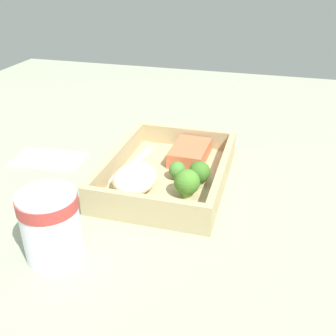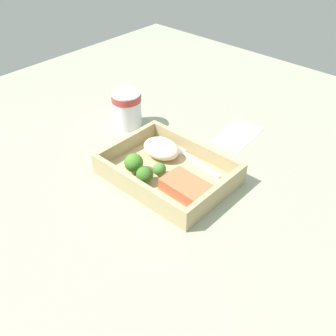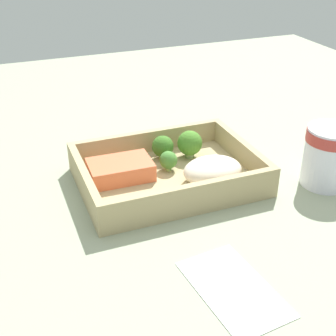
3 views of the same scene
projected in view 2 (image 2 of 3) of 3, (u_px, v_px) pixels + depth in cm
name	position (u px, v px, depth cm)	size (l,w,h in cm)	color
ground_plane	(168.00, 181.00, 91.60)	(160.00, 160.00, 2.00)	gray
takeout_tray	(168.00, 175.00, 90.63)	(28.57, 20.95, 1.20)	tan
tray_rim	(168.00, 166.00, 89.08)	(28.57, 20.95, 3.88)	tan
salmon_fillet	(186.00, 187.00, 84.05)	(10.17, 6.64, 2.86)	#DC6942
mashed_potatoes	(161.00, 148.00, 94.69)	(9.64, 7.37, 4.02)	beige
broccoli_floret_1	(134.00, 163.00, 88.99)	(4.35, 4.35, 4.89)	#78965C
broccoli_floret_2	(145.00, 175.00, 86.07)	(3.80, 3.80, 4.23)	#81A355
broccoli_floret_3	(160.00, 169.00, 88.48)	(3.00, 3.00, 3.36)	#83AF61
fork	(192.00, 159.00, 94.18)	(15.88, 3.85, 0.44)	white
paper_cup	(127.00, 108.00, 105.97)	(8.00, 8.00, 9.87)	white
receipt_slip	(238.00, 135.00, 105.19)	(8.21, 14.27, 0.24)	white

